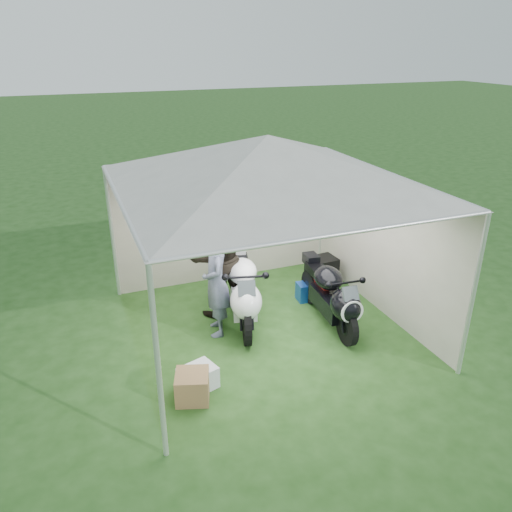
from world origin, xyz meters
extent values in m
plane|color=#1F4516|center=(0.00, 0.00, 0.00)|extent=(80.00, 80.00, 0.00)
cylinder|color=silver|center=(-2.00, -2.00, 1.15)|extent=(0.06, 0.06, 2.30)
cylinder|color=silver|center=(2.00, -2.00, 1.15)|extent=(0.06, 0.06, 2.30)
cylinder|color=silver|center=(-2.00, 2.00, 1.15)|extent=(0.06, 0.06, 2.30)
cylinder|color=silver|center=(2.00, 2.00, 1.15)|extent=(0.06, 0.06, 2.30)
cube|color=#BDB6A6|center=(0.00, 2.00, 1.15)|extent=(4.00, 0.02, 2.30)
cube|color=#BDB6A6|center=(-2.00, 0.00, 1.15)|extent=(0.02, 4.00, 2.30)
cube|color=#BDB6A6|center=(2.00, 0.00, 1.15)|extent=(0.02, 4.00, 2.30)
pyramid|color=silver|center=(0.00, 0.00, 2.65)|extent=(5.66, 5.66, 0.70)
cube|color=#99A5B7|center=(-1.65, 1.98, 1.85)|extent=(0.22, 0.02, 0.28)
cube|color=#99A5B7|center=(-1.30, 1.98, 1.85)|extent=(0.22, 0.02, 0.28)
cube|color=#99A5B7|center=(-0.95, 1.98, 1.85)|extent=(0.22, 0.01, 0.28)
cube|color=#99A5B7|center=(-0.60, 1.98, 1.85)|extent=(0.22, 0.01, 0.28)
cube|color=#99A5B7|center=(-1.65, 1.98, 1.55)|extent=(0.22, 0.02, 0.28)
cube|color=#99A5B7|center=(-1.30, 1.98, 1.55)|extent=(0.22, 0.01, 0.28)
cube|color=#99A5B7|center=(-0.95, 1.98, 1.55)|extent=(0.22, 0.02, 0.28)
cube|color=#99A5B7|center=(-0.60, 1.98, 1.55)|extent=(0.22, 0.01, 0.28)
cylinder|color=#D8590C|center=(0.20, 1.97, 1.95)|extent=(3.20, 0.02, 0.02)
cylinder|color=black|center=(-0.42, -0.27, 0.31)|extent=(0.27, 0.63, 0.63)
cylinder|color=black|center=(-0.04, 1.15, 0.31)|extent=(0.32, 0.65, 0.63)
cube|color=white|center=(-0.24, 0.39, 0.40)|extent=(0.60, 1.05, 0.31)
ellipsoid|color=white|center=(-0.39, -0.17, 0.65)|extent=(0.62, 0.73, 0.52)
ellipsoid|color=white|center=(-0.22, 0.49, 0.82)|extent=(0.61, 0.74, 0.37)
cube|color=black|center=(-0.11, 0.89, 0.76)|extent=(0.43, 0.68, 0.15)
cube|color=white|center=(-0.02, 1.23, 0.84)|extent=(0.30, 0.36, 0.19)
cube|color=black|center=(-0.13, 0.79, 0.58)|extent=(0.25, 0.58, 0.10)
cube|color=#3F474C|center=(-0.43, -0.29, 0.92)|extent=(0.28, 0.21, 0.22)
cylinder|color=black|center=(0.95, -0.82, 0.29)|extent=(0.14, 0.58, 0.58)
cylinder|color=black|center=(1.05, 0.52, 0.29)|extent=(0.19, 0.59, 0.58)
cube|color=black|center=(1.00, -0.19, 0.37)|extent=(0.40, 0.94, 0.29)
ellipsoid|color=black|center=(0.96, -0.72, 0.60)|extent=(0.48, 0.61, 0.48)
ellipsoid|color=black|center=(1.00, -0.10, 0.75)|extent=(0.47, 0.62, 0.34)
cube|color=black|center=(1.03, 0.29, 0.69)|extent=(0.29, 0.59, 0.13)
cube|color=black|center=(1.06, 0.60, 0.77)|extent=(0.23, 0.30, 0.17)
cube|color=maroon|center=(1.03, 0.19, 0.53)|extent=(0.14, 0.54, 0.10)
cube|color=#3F474C|center=(0.95, -0.84, 0.85)|extent=(0.24, 0.16, 0.20)
cylinder|color=white|center=(0.94, -0.93, 0.60)|extent=(0.35, 0.05, 0.35)
cube|color=blue|center=(1.06, 0.62, 0.16)|extent=(0.44, 0.29, 0.31)
imported|color=black|center=(-0.53, 0.75, 1.00)|extent=(1.02, 0.82, 1.99)
imported|color=slate|center=(-0.73, 0.19, 0.86)|extent=(0.53, 0.70, 1.72)
cube|color=black|center=(1.55, 1.10, 0.25)|extent=(0.54, 0.44, 0.51)
cube|color=silver|center=(-1.37, -1.02, 0.15)|extent=(0.54, 0.47, 0.30)
cube|color=olive|center=(-1.49, -1.20, 0.18)|extent=(0.52, 0.52, 0.37)
camera|label=1|loc=(-2.58, -6.21, 4.16)|focal=35.00mm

